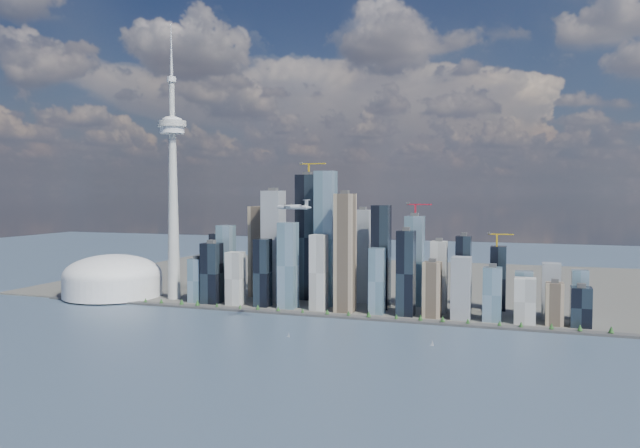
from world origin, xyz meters
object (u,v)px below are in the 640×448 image
(dome_stadium, at_px, (113,278))
(needle_tower, at_px, (173,184))
(sailboat_east, at_px, (432,344))
(airplane, at_px, (293,207))
(sailboat_west, at_px, (289,335))

(dome_stadium, bearing_deg, needle_tower, 4.09)
(sailboat_east, bearing_deg, airplane, -160.94)
(dome_stadium, bearing_deg, sailboat_west, -24.11)
(needle_tower, bearing_deg, sailboat_east, -20.70)
(airplane, bearing_deg, needle_tower, 155.65)
(needle_tower, xyz_separation_m, dome_stadium, (-140.00, -10.00, -196.40))
(needle_tower, distance_m, sailboat_east, 634.76)
(needle_tower, distance_m, airplane, 386.54)
(sailboat_west, bearing_deg, airplane, 121.48)
(dome_stadium, distance_m, sailboat_west, 524.82)
(dome_stadium, distance_m, airplane, 530.80)
(airplane, relative_size, sailboat_west, 7.46)
(sailboat_west, bearing_deg, needle_tower, 169.97)
(dome_stadium, xyz_separation_m, sailboat_east, (692.31, -198.68, -36.69))
(airplane, bearing_deg, sailboat_west, -76.46)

